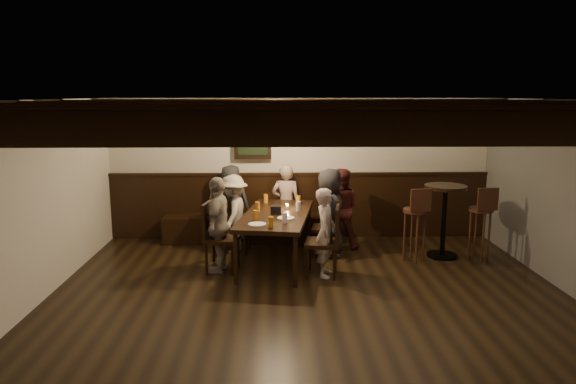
{
  "coord_description": "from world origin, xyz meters",
  "views": [
    {
      "loc": [
        -0.43,
        -5.23,
        2.46
      ],
      "look_at": [
        -0.26,
        1.3,
        1.22
      ],
      "focal_mm": 32.0,
      "sensor_mm": 36.0,
      "label": 1
    }
  ],
  "objects_px": {
    "chair_left_far": "(221,250)",
    "person_bench_left": "(231,205)",
    "person_left_near": "(234,214)",
    "person_left_far": "(218,224)",
    "bar_stool_right": "(480,233)",
    "person_bench_centre": "(286,204)",
    "person_bench_right": "(340,208)",
    "dining_table": "(276,217)",
    "person_right_far": "(326,233)",
    "chair_left_near": "(236,236)",
    "chair_right_near": "(327,238)",
    "high_top_table": "(444,210)",
    "chair_right_far": "(323,255)",
    "bar_stool_left": "(414,234)",
    "person_right_near": "(329,213)"
  },
  "relations": [
    {
      "from": "chair_left_far",
      "to": "person_bench_left",
      "type": "height_order",
      "value": "person_bench_left"
    },
    {
      "from": "person_left_near",
      "to": "person_left_far",
      "type": "bearing_deg",
      "value": 0.0
    },
    {
      "from": "person_left_far",
      "to": "bar_stool_right",
      "type": "bearing_deg",
      "value": 104.92
    },
    {
      "from": "person_bench_centre",
      "to": "person_bench_right",
      "type": "bearing_deg",
      "value": 170.54
    },
    {
      "from": "dining_table",
      "to": "person_right_far",
      "type": "distance_m",
      "value": 0.88
    },
    {
      "from": "chair_left_near",
      "to": "chair_right_near",
      "type": "xyz_separation_m",
      "value": [
        1.42,
        -0.22,
        0.02
      ]
    },
    {
      "from": "chair_right_near",
      "to": "person_left_near",
      "type": "xyz_separation_m",
      "value": [
        -1.45,
        0.23,
        0.34
      ]
    },
    {
      "from": "person_bench_left",
      "to": "person_left_near",
      "type": "height_order",
      "value": "person_bench_left"
    },
    {
      "from": "person_bench_centre",
      "to": "bar_stool_right",
      "type": "relative_size",
      "value": 1.18
    },
    {
      "from": "person_bench_right",
      "to": "high_top_table",
      "type": "xyz_separation_m",
      "value": [
        1.52,
        -0.52,
        0.08
      ]
    },
    {
      "from": "dining_table",
      "to": "person_bench_right",
      "type": "distance_m",
      "value": 1.27
    },
    {
      "from": "chair_right_far",
      "to": "person_bench_centre",
      "type": "distance_m",
      "value": 1.7
    },
    {
      "from": "chair_right_near",
      "to": "bar_stool_right",
      "type": "height_order",
      "value": "bar_stool_right"
    },
    {
      "from": "bar_stool_right",
      "to": "person_bench_left",
      "type": "bearing_deg",
      "value": 159.65
    },
    {
      "from": "chair_left_far",
      "to": "chair_left_near",
      "type": "bearing_deg",
      "value": 179.82
    },
    {
      "from": "chair_right_far",
      "to": "bar_stool_left",
      "type": "distance_m",
      "value": 1.53
    },
    {
      "from": "person_left_near",
      "to": "bar_stool_right",
      "type": "distance_m",
      "value": 3.76
    },
    {
      "from": "bar_stool_right",
      "to": "bar_stool_left",
      "type": "bearing_deg",
      "value": 176.61
    },
    {
      "from": "person_right_far",
      "to": "chair_left_near",
      "type": "bearing_deg",
      "value": 58.49
    },
    {
      "from": "person_left_near",
      "to": "person_right_far",
      "type": "bearing_deg",
      "value": 59.04
    },
    {
      "from": "high_top_table",
      "to": "person_left_far",
      "type": "bearing_deg",
      "value": -170.58
    },
    {
      "from": "person_left_far",
      "to": "person_right_near",
      "type": "height_order",
      "value": "person_right_near"
    },
    {
      "from": "bar_stool_right",
      "to": "person_left_far",
      "type": "bearing_deg",
      "value": 179.69
    },
    {
      "from": "person_left_far",
      "to": "high_top_table",
      "type": "height_order",
      "value": "person_left_far"
    },
    {
      "from": "chair_right_near",
      "to": "chair_right_far",
      "type": "height_order",
      "value": "chair_right_far"
    },
    {
      "from": "person_bench_left",
      "to": "person_right_far",
      "type": "bearing_deg",
      "value": 140.71
    },
    {
      "from": "person_bench_centre",
      "to": "person_right_far",
      "type": "relative_size",
      "value": 1.09
    },
    {
      "from": "person_bench_centre",
      "to": "person_left_near",
      "type": "distance_m",
      "value": 0.96
    },
    {
      "from": "chair_left_near",
      "to": "chair_right_far",
      "type": "xyz_separation_m",
      "value": [
        1.28,
        -1.11,
        0.04
      ]
    },
    {
      "from": "person_right_far",
      "to": "dining_table",
      "type": "bearing_deg",
      "value": 59.04
    },
    {
      "from": "bar_stool_right",
      "to": "high_top_table",
      "type": "bearing_deg",
      "value": 156.42
    },
    {
      "from": "person_bench_left",
      "to": "person_right_far",
      "type": "relative_size",
      "value": 1.08
    },
    {
      "from": "person_bench_right",
      "to": "chair_left_far",
      "type": "bearing_deg",
      "value": 39.79
    },
    {
      "from": "dining_table",
      "to": "person_right_near",
      "type": "xyz_separation_m",
      "value": [
        0.81,
        0.33,
        -0.01
      ]
    },
    {
      "from": "dining_table",
      "to": "chair_left_far",
      "type": "distance_m",
      "value": 0.94
    },
    {
      "from": "chair_left_near",
      "to": "person_right_far",
      "type": "xyz_separation_m",
      "value": [
        1.31,
        -1.12,
        0.35
      ]
    },
    {
      "from": "chair_left_far",
      "to": "person_bench_left",
      "type": "xyz_separation_m",
      "value": [
        0.03,
        1.36,
        0.36
      ]
    },
    {
      "from": "person_left_near",
      "to": "chair_left_near",
      "type": "bearing_deg",
      "value": 90.0
    },
    {
      "from": "high_top_table",
      "to": "bar_stool_right",
      "type": "height_order",
      "value": "bar_stool_right"
    },
    {
      "from": "person_left_far",
      "to": "chair_left_near",
      "type": "bearing_deg",
      "value": 177.96
    },
    {
      "from": "chair_right_far",
      "to": "person_bench_left",
      "type": "bearing_deg",
      "value": 50.2
    },
    {
      "from": "person_right_far",
      "to": "person_right_near",
      "type": "bearing_deg",
      "value": 0.0
    },
    {
      "from": "chair_left_far",
      "to": "high_top_table",
      "type": "height_order",
      "value": "high_top_table"
    },
    {
      "from": "chair_left_near",
      "to": "bar_stool_right",
      "type": "distance_m",
      "value": 3.73
    },
    {
      "from": "chair_left_far",
      "to": "person_left_far",
      "type": "relative_size",
      "value": 0.73
    },
    {
      "from": "person_bench_left",
      "to": "person_bench_centre",
      "type": "relative_size",
      "value": 1.0
    },
    {
      "from": "dining_table",
      "to": "chair_right_far",
      "type": "xyz_separation_m",
      "value": [
        0.64,
        -0.56,
        -0.39
      ]
    },
    {
      "from": "person_left_far",
      "to": "bar_stool_right",
      "type": "relative_size",
      "value": 1.19
    },
    {
      "from": "dining_table",
      "to": "chair_left_near",
      "type": "bearing_deg",
      "value": 147.92
    },
    {
      "from": "chair_left_far",
      "to": "person_left_near",
      "type": "bearing_deg",
      "value": -178.14
    }
  ]
}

